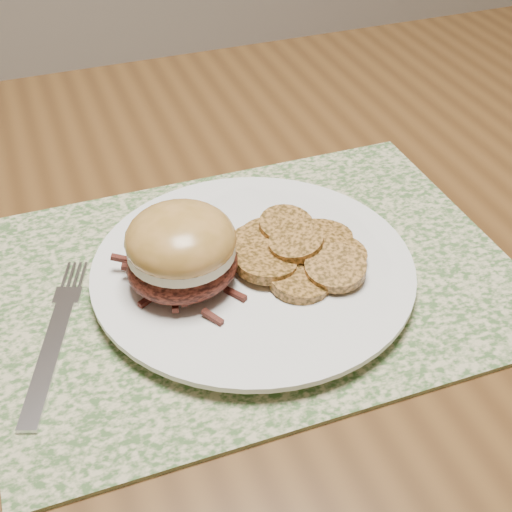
{
  "coord_description": "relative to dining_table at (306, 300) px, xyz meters",
  "views": [
    {
      "loc": [
        -0.23,
        -0.48,
        1.16
      ],
      "look_at": [
        -0.07,
        -0.05,
        0.79
      ],
      "focal_mm": 50.0,
      "sensor_mm": 36.0,
      "label": 1
    }
  ],
  "objects": [
    {
      "name": "placemat",
      "position": [
        -0.07,
        -0.04,
        0.08
      ],
      "size": [
        0.45,
        0.33,
        0.0
      ],
      "primitive_type": "cube",
      "color": "#3F5E30",
      "rests_on": "dining_table"
    },
    {
      "name": "roasted_potatoes",
      "position": [
        -0.03,
        -0.05,
        0.11
      ],
      "size": [
        0.13,
        0.13,
        0.03
      ],
      "color": "#9A652D",
      "rests_on": "dinner_plate"
    },
    {
      "name": "pork_sandwich",
      "position": [
        -0.13,
        -0.04,
        0.13
      ],
      "size": [
        0.12,
        0.12,
        0.07
      ],
      "rotation": [
        0.0,
        0.0,
        0.37
      ],
      "color": "black",
      "rests_on": "dinner_plate"
    },
    {
      "name": "dining_table",
      "position": [
        0.0,
        0.0,
        0.0
      ],
      "size": [
        1.5,
        0.9,
        0.75
      ],
      "color": "#573719",
      "rests_on": "ground"
    },
    {
      "name": "dinner_plate",
      "position": [
        -0.07,
        -0.04,
        0.09
      ],
      "size": [
        0.26,
        0.26,
        0.02
      ],
      "primitive_type": "cylinder",
      "color": "silver",
      "rests_on": "placemat"
    },
    {
      "name": "fork",
      "position": [
        -0.24,
        -0.05,
        0.09
      ],
      "size": [
        0.08,
        0.18,
        0.0
      ],
      "rotation": [
        0.0,
        0.0,
        -0.35
      ],
      "color": "silver",
      "rests_on": "placemat"
    }
  ]
}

